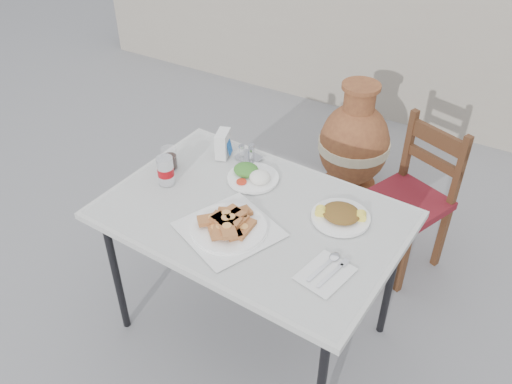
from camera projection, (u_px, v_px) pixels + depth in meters
The scene contains 13 objects.
ground at pixel (249, 318), 2.85m from camera, with size 80.00×80.00×0.00m, color slate.
cafe_table at pixel (252, 221), 2.37m from camera, with size 1.32×0.93×0.78m.
pide_plate at pixel (229, 224), 2.22m from camera, with size 0.47×0.47×0.07m.
salad_rice_plate at pixel (253, 175), 2.51m from camera, with size 0.24×0.24×0.06m.
salad_chopped_plate at pixel (341, 215), 2.28m from camera, with size 0.25×0.25×0.05m.
soda_can at pixel (166, 170), 2.46m from camera, with size 0.08×0.08×0.14m.
cola_glass at pixel (170, 159), 2.57m from camera, with size 0.07×0.07×0.11m.
napkin_holder at pixel (223, 144), 2.65m from camera, with size 0.09×0.12×0.13m.
condiment_caddy at pixel (249, 154), 2.64m from camera, with size 0.13×0.11×0.08m.
cutlery_napkin at pixel (327, 271), 2.05m from camera, with size 0.20×0.24×0.02m.
chair at pixel (411, 197), 2.94m from camera, with size 0.50×0.50×0.87m.
terracotta_urn at pixel (354, 145), 3.50m from camera, with size 0.46×0.46×0.81m.
back_wall at pixel (414, 48), 4.20m from camera, with size 6.00×0.25×1.20m, color gray.
Camera 1 is at (0.98, -1.59, 2.26)m, focal length 38.00 mm.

